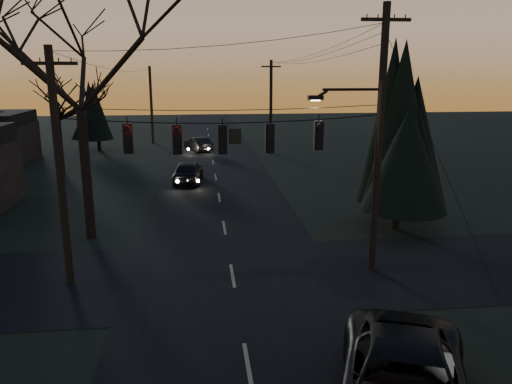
{
  "coord_description": "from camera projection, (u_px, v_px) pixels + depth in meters",
  "views": [
    {
      "loc": [
        -1.13,
        -7.76,
        7.73
      ],
      "look_at": [
        0.74,
        8.54,
        3.66
      ],
      "focal_mm": 35.0,
      "sensor_mm": 36.0,
      "label": 1
    }
  ],
  "objects": [
    {
      "name": "utility_pole_right",
      "position": [
        371.0,
        270.0,
        19.72
      ],
      "size": [
        5.0,
        0.3,
        10.0
      ],
      "primitive_type": null,
      "color": "black",
      "rests_on": "ground"
    },
    {
      "name": "sedan_oncoming_a",
      "position": [
        188.0,
        172.0,
        34.59
      ],
      "size": [
        2.24,
        4.72,
        1.56
      ],
      "primitive_type": "imported",
      "rotation": [
        0.0,
        0.0,
        3.05
      ],
      "color": "black",
      "rests_on": "ground"
    },
    {
      "name": "cross_road",
      "position": [
        233.0,
        276.0,
        19.11
      ],
      "size": [
        60.0,
        7.0,
        0.02
      ],
      "primitive_type": "cube",
      "color": "black",
      "rests_on": "ground"
    },
    {
      "name": "evergreen_dist",
      "position": [
        97.0,
        113.0,
        47.53
      ],
      "size": [
        3.59,
        3.59,
        6.02
      ],
      "color": "black",
      "rests_on": "ground"
    },
    {
      "name": "span_signal_assembly",
      "position": [
        224.0,
        138.0,
        17.8
      ],
      "size": [
        11.5,
        0.44,
        1.49
      ],
      "color": "black",
      "rests_on": "ground"
    },
    {
      "name": "bare_tree_left",
      "position": [
        76.0,
        55.0,
        21.42
      ],
      "size": [
        10.93,
        10.93,
        11.87
      ],
      "color": "black",
      "rests_on": "ground"
    },
    {
      "name": "utility_pole_left",
      "position": [
        71.0,
        283.0,
        18.45
      ],
      "size": [
        1.8,
        0.3,
        8.5
      ],
      "primitive_type": null,
      "color": "black",
      "rests_on": "ground"
    },
    {
      "name": "bare_tree_dist",
      "position": [
        55.0,
        98.0,
        36.34
      ],
      "size": [
        6.45,
        6.45,
        8.11
      ],
      "color": "black",
      "rests_on": "ground"
    },
    {
      "name": "utility_pole_far_l",
      "position": [
        153.0,
        143.0,
        53.16
      ],
      "size": [
        0.3,
        0.3,
        8.0
      ],
      "primitive_type": null,
      "color": "black",
      "rests_on": "ground"
    },
    {
      "name": "utility_pole_far_r",
      "position": [
        271.0,
        153.0,
        46.72
      ],
      "size": [
        1.8,
        0.3,
        8.5
      ],
      "primitive_type": null,
      "color": "black",
      "rests_on": "ground"
    },
    {
      "name": "sedan_oncoming_b",
      "position": [
        198.0,
        144.0,
        47.94
      ],
      "size": [
        2.91,
        4.23,
        1.32
      ],
      "primitive_type": "imported",
      "rotation": [
        0.0,
        0.0,
        3.56
      ],
      "color": "black",
      "rests_on": "ground"
    },
    {
      "name": "evergreen_right",
      "position": [
        402.0,
        134.0,
        23.62
      ],
      "size": [
        4.46,
        4.46,
        8.2
      ],
      "color": "black",
      "rests_on": "ground"
    },
    {
      "name": "main_road",
      "position": [
        221.0,
        206.0,
        28.75
      ],
      "size": [
        8.0,
        120.0,
        0.02
      ],
      "primitive_type": "cube",
      "color": "black",
      "rests_on": "ground"
    }
  ]
}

